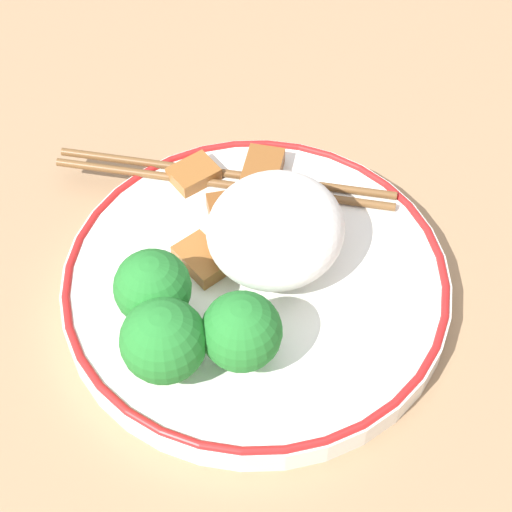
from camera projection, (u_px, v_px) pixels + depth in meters
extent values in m
plane|color=#9E7A56|center=(256.00, 294.00, 0.52)|extent=(3.00, 3.00, 0.00)
cylinder|color=white|center=(256.00, 285.00, 0.52)|extent=(0.23, 0.23, 0.02)
torus|color=red|center=(256.00, 277.00, 0.51)|extent=(0.23, 0.23, 0.00)
ellipsoid|color=white|center=(282.00, 233.00, 0.50)|extent=(0.08, 0.08, 0.05)
cylinder|color=#72AD4C|center=(157.00, 312.00, 0.48)|extent=(0.01, 0.01, 0.02)
sphere|color=#267A2D|center=(153.00, 287.00, 0.46)|extent=(0.04, 0.04, 0.04)
cylinder|color=#72AD4C|center=(169.00, 365.00, 0.46)|extent=(0.02, 0.02, 0.01)
sphere|color=#267A2D|center=(166.00, 342.00, 0.45)|extent=(0.05, 0.05, 0.05)
cylinder|color=#72AD4C|center=(242.00, 353.00, 0.47)|extent=(0.01, 0.01, 0.01)
sphere|color=#267A2D|center=(242.00, 331.00, 0.45)|extent=(0.04, 0.04, 0.04)
cube|color=brown|center=(305.00, 216.00, 0.53)|extent=(0.03, 0.03, 0.01)
cube|color=brown|center=(232.00, 212.00, 0.53)|extent=(0.04, 0.04, 0.01)
cube|color=#995B28|center=(202.00, 259.00, 0.51)|extent=(0.03, 0.04, 0.01)
cube|color=brown|center=(263.00, 171.00, 0.55)|extent=(0.04, 0.04, 0.01)
cube|color=#995B28|center=(194.00, 174.00, 0.55)|extent=(0.03, 0.03, 0.01)
cylinder|color=brown|center=(226.00, 173.00, 0.56)|extent=(0.11, 0.20, 0.01)
cylinder|color=brown|center=(223.00, 184.00, 0.55)|extent=(0.11, 0.20, 0.01)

